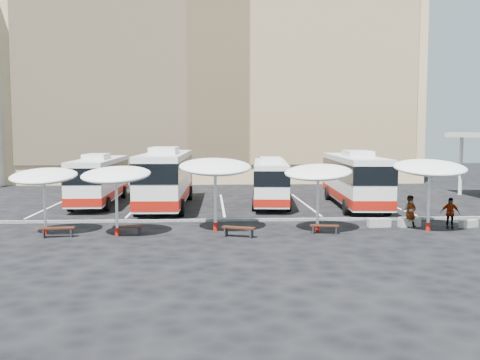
{
  "coord_description": "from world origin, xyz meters",
  "views": [
    {
      "loc": [
        -0.87,
        -30.31,
        5.12
      ],
      "look_at": [
        1.0,
        3.0,
        2.2
      ],
      "focal_mm": 40.0,
      "sensor_mm": 36.0,
      "label": 1
    }
  ],
  "objects": [
    {
      "name": "bus_2",
      "position": [
        3.47,
        7.96,
        1.76
      ],
      "size": [
        3.29,
        11.03,
        3.45
      ],
      "rotation": [
        0.0,
        0.0,
        -0.09
      ],
      "color": "white",
      "rests_on": "ground"
    },
    {
      "name": "wood_bench_0",
      "position": [
        -8.4,
        -3.85,
        0.38
      ],
      "size": [
        1.67,
        0.64,
        0.5
      ],
      "rotation": [
        0.0,
        0.0,
        0.13
      ],
      "color": "black",
      "rests_on": "ground"
    },
    {
      "name": "bay_lines",
      "position": [
        0.0,
        8.0,
        0.01
      ],
      "size": [
        24.15,
        12.0,
        0.01
      ],
      "color": "white",
      "rests_on": "ground"
    },
    {
      "name": "wood_bench_1",
      "position": [
        -5.04,
        -3.42,
        0.35
      ],
      "size": [
        1.51,
        0.63,
        0.45
      ],
      "rotation": [
        0.0,
        0.0,
        -0.17
      ],
      "color": "black",
      "rests_on": "ground"
    },
    {
      "name": "bus_3",
      "position": [
        9.22,
        6.49,
        2.02
      ],
      "size": [
        3.53,
        12.63,
        3.96
      ],
      "rotation": [
        0.0,
        0.0,
        -0.07
      ],
      "color": "white",
      "rests_on": "ground"
    },
    {
      "name": "conc_bench_1",
      "position": [
        10.05,
        -1.86,
        0.23
      ],
      "size": [
        1.27,
        0.62,
        0.45
      ],
      "primitive_type": "cube",
      "rotation": [
        0.0,
        0.0,
        0.18
      ],
      "color": "gray",
      "rests_on": "ground"
    },
    {
      "name": "curb_divider",
      "position": [
        0.0,
        0.5,
        0.07
      ],
      "size": [
        34.0,
        0.25,
        0.15
      ],
      "primitive_type": "cube",
      "color": "black",
      "rests_on": "ground"
    },
    {
      "name": "conc_bench_2",
      "position": [
        13.21,
        -2.24,
        0.2
      ],
      "size": [
        1.14,
        0.72,
        0.4
      ],
      "primitive_type": "cube",
      "rotation": [
        0.0,
        0.0,
        0.36
      ],
      "color": "gray",
      "rests_on": "ground"
    },
    {
      "name": "bus_1",
      "position": [
        -3.92,
        6.94,
        2.15
      ],
      "size": [
        3.35,
        13.32,
        4.21
      ],
      "rotation": [
        0.0,
        0.0,
        -0.03
      ],
      "color": "white",
      "rests_on": "ground"
    },
    {
      "name": "sunshade_0",
      "position": [
        -9.24,
        -2.98,
        2.95
      ],
      "size": [
        3.51,
        3.55,
        3.48
      ],
      "rotation": [
        0.0,
        0.0,
        -0.06
      ],
      "color": "white",
      "rests_on": "ground"
    },
    {
      "name": "bus_0",
      "position": [
        -8.9,
        8.9,
        1.88
      ],
      "size": [
        2.78,
        11.6,
        3.68
      ],
      "rotation": [
        0.0,
        0.0,
        0.01
      ],
      "color": "white",
      "rests_on": "ground"
    },
    {
      "name": "passenger_0",
      "position": [
        10.07,
        -2.02,
        0.8
      ],
      "size": [
        0.66,
        0.51,
        1.6
      ],
      "primitive_type": "imported",
      "rotation": [
        0.0,
        0.0,
        0.24
      ],
      "color": "black",
      "rests_on": "ground"
    },
    {
      "name": "conc_bench_0",
      "position": [
        8.36,
        -1.85,
        0.23
      ],
      "size": [
        1.27,
        0.5,
        0.46
      ],
      "primitive_type": "cube",
      "rotation": [
        0.0,
        0.0,
        0.07
      ],
      "color": "gray",
      "rests_on": "ground"
    },
    {
      "name": "passenger_1",
      "position": [
        10.07,
        -1.82,
        0.87
      ],
      "size": [
        1.05,
        0.98,
        1.73
      ],
      "primitive_type": "imported",
      "rotation": [
        0.0,
        0.0,
        2.65
      ],
      "color": "black",
      "rests_on": "ground"
    },
    {
      "name": "sunshade_3",
      "position": [
        4.7,
        -3.09,
        3.1
      ],
      "size": [
        4.59,
        4.62,
        3.65
      ],
      "rotation": [
        0.0,
        0.0,
        -0.41
      ],
      "color": "white",
      "rests_on": "ground"
    },
    {
      "name": "wood_bench_3",
      "position": [
        4.96,
        -3.61,
        0.34
      ],
      "size": [
        1.5,
        0.63,
        0.45
      ],
      "rotation": [
        0.0,
        0.0,
        -0.17
      ],
      "color": "black",
      "rests_on": "ground"
    },
    {
      "name": "sunshade_4",
      "position": [
        10.58,
        -3.11,
        3.31
      ],
      "size": [
        3.99,
        4.04,
        3.89
      ],
      "rotation": [
        0.0,
        0.0,
        -0.08
      ],
      "color": "white",
      "rests_on": "ground"
    },
    {
      "name": "ground",
      "position": [
        0.0,
        0.0,
        0.0
      ],
      "size": [
        120.0,
        120.0,
        0.0
      ],
      "primitive_type": "plane",
      "color": "black",
      "rests_on": "ground"
    },
    {
      "name": "sunshade_1",
      "position": [
        -5.53,
        -3.62,
        3.06
      ],
      "size": [
        4.01,
        4.05,
        3.6
      ],
      "rotation": [
        0.0,
        0.0,
        -0.18
      ],
      "color": "white",
      "rests_on": "ground"
    },
    {
      "name": "passenger_2",
      "position": [
        11.99,
        -2.6,
        0.85
      ],
      "size": [
        1.06,
        0.64,
        1.69
      ],
      "primitive_type": "imported",
      "rotation": [
        0.0,
        0.0,
        -0.24
      ],
      "color": "black",
      "rests_on": "ground"
    },
    {
      "name": "sandstone_building",
      "position": [
        0.0,
        31.87,
        12.63
      ],
      "size": [
        42.0,
        18.25,
        29.6
      ],
      "color": "tan",
      "rests_on": "ground"
    },
    {
      "name": "sunshade_2",
      "position": [
        -0.6,
        -2.51,
        3.36
      ],
      "size": [
        4.12,
        4.17,
        3.96
      ],
      "rotation": [
        0.0,
        0.0,
        0.1
      ],
      "color": "white",
      "rests_on": "ground"
    },
    {
      "name": "wood_bench_2",
      "position": [
        0.53,
        -4.3,
        0.39
      ],
      "size": [
        1.71,
        1.02,
        0.51
      ],
      "rotation": [
        0.0,
        0.0,
        -0.37
      ],
      "color": "black",
      "rests_on": "ground"
    }
  ]
}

